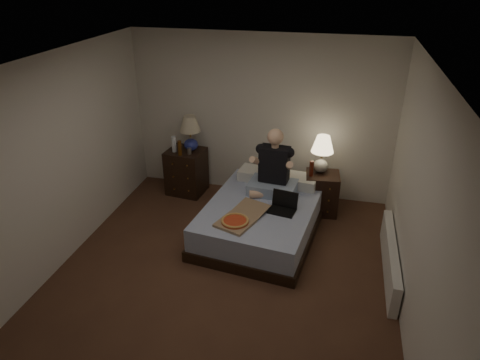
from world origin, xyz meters
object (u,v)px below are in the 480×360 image
(lamp_left, at_px, (190,133))
(radiator, at_px, (390,258))
(lamp_right, at_px, (322,154))
(beer_bottle_right, at_px, (311,168))
(laptop, at_px, (282,204))
(person, at_px, (274,163))
(bed, at_px, (261,219))
(water_bottle, at_px, (174,144))
(nightstand_left, at_px, (187,171))
(soda_can, at_px, (189,151))
(nightstand_right, at_px, (321,193))
(beer_bottle_left, at_px, (180,148))
(pizza_box, at_px, (235,222))

(lamp_left, relative_size, radiator, 0.35)
(lamp_left, bearing_deg, lamp_right, -2.46)
(beer_bottle_right, distance_m, laptop, 0.88)
(lamp_left, xyz_separation_m, person, (1.40, -0.58, -0.08))
(person, relative_size, radiator, 0.58)
(bed, relative_size, water_bottle, 7.39)
(nightstand_left, xyz_separation_m, lamp_left, (0.09, 0.03, 0.64))
(nightstand_left, height_order, lamp_right, lamp_right)
(lamp_right, distance_m, soda_can, 2.00)
(nightstand_right, relative_size, laptop, 1.83)
(lamp_right, bearing_deg, laptop, -112.83)
(nightstand_right, height_order, water_bottle, water_bottle)
(lamp_right, relative_size, beer_bottle_right, 2.43)
(bed, distance_m, person, 0.79)
(nightstand_right, relative_size, lamp_right, 1.11)
(nightstand_left, bearing_deg, beer_bottle_right, -0.22)
(bed, bearing_deg, beer_bottle_left, 159.55)
(nightstand_left, distance_m, water_bottle, 0.52)
(nightstand_left, distance_m, person, 1.68)
(person, height_order, laptop, person)
(lamp_right, height_order, laptop, lamp_right)
(soda_can, xyz_separation_m, radiator, (2.95, -1.25, -0.58))
(beer_bottle_left, relative_size, radiator, 0.14)
(beer_bottle_left, bearing_deg, lamp_right, 3.43)
(person, height_order, pizza_box, person)
(water_bottle, height_order, beer_bottle_right, water_bottle)
(beer_bottle_right, bearing_deg, water_bottle, 176.35)
(radiator, bearing_deg, person, 152.66)
(radiator, bearing_deg, beer_bottle_right, 133.20)
(laptop, xyz_separation_m, pizza_box, (-0.52, -0.43, -0.08))
(water_bottle, distance_m, beer_bottle_right, 2.14)
(nightstand_left, xyz_separation_m, beer_bottle_left, (-0.01, -0.18, 0.48))
(lamp_right, height_order, water_bottle, lamp_right)
(pizza_box, bearing_deg, bed, 87.56)
(lamp_right, relative_size, soda_can, 5.60)
(water_bottle, relative_size, beer_bottle_left, 1.09)
(beer_bottle_left, bearing_deg, soda_can, 29.63)
(pizza_box, bearing_deg, nightstand_right, 73.50)
(bed, relative_size, pizza_box, 2.43)
(bed, distance_m, radiator, 1.72)
(beer_bottle_left, height_order, pizza_box, beer_bottle_left)
(nightstand_left, height_order, laptop, nightstand_left)
(nightstand_right, xyz_separation_m, soda_can, (-2.04, 0.02, 0.47))
(pizza_box, xyz_separation_m, radiator, (1.89, 0.11, -0.30))
(person, distance_m, laptop, 0.63)
(beer_bottle_left, bearing_deg, nightstand_left, 85.31)
(soda_can, distance_m, pizza_box, 1.75)
(bed, relative_size, radiator, 1.15)
(soda_can, bearing_deg, beer_bottle_left, -150.37)
(lamp_left, relative_size, beer_bottle_left, 2.43)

